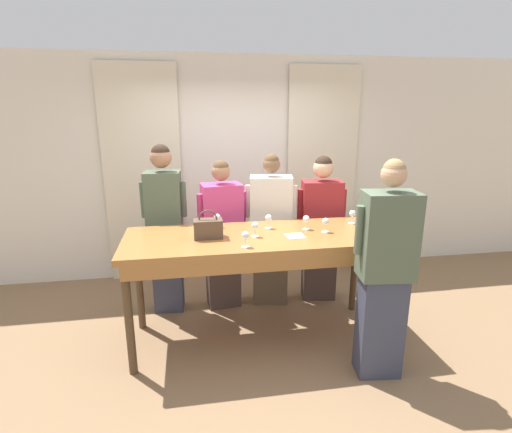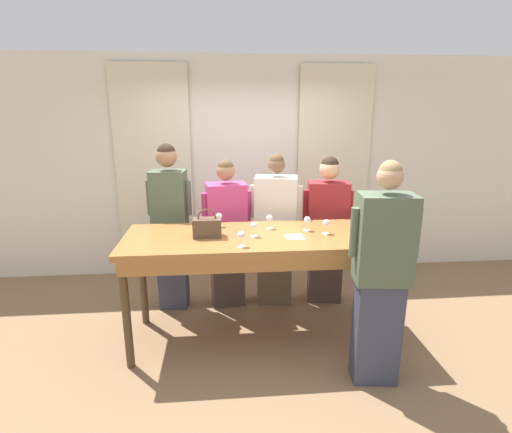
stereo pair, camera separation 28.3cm
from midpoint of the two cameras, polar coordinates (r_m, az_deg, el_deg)
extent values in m
plane|color=#846647|center=(4.09, -1.85, -16.78)|extent=(18.00, 18.00, 0.00)
cube|color=silver|center=(5.23, -4.58, 6.84)|extent=(12.00, 0.06, 2.80)
cube|color=beige|center=(5.20, -17.35, 5.52)|extent=(0.94, 0.03, 2.69)
cube|color=beige|center=(5.40, 7.89, 6.41)|extent=(0.94, 0.03, 2.69)
cube|color=#9E6633|center=(3.65, -1.99, -3.09)|extent=(2.41, 0.89, 0.06)
cube|color=#9E6633|center=(3.28, -0.96, -6.91)|extent=(2.31, 0.03, 0.12)
cylinder|color=#4C3823|center=(3.56, -19.95, -13.82)|extent=(0.07, 0.07, 0.99)
cylinder|color=#4C3823|center=(3.83, 16.20, -11.26)|extent=(0.07, 0.07, 0.99)
cylinder|color=#4C3823|center=(4.21, -18.25, -8.97)|extent=(0.07, 0.07, 0.99)
cylinder|color=#4C3823|center=(4.44, 12.12, -7.17)|extent=(0.07, 0.07, 0.99)
cylinder|color=black|center=(3.69, 15.45, -1.28)|extent=(0.08, 0.08, 0.21)
cone|color=black|center=(3.66, 15.59, 0.61)|extent=(0.08, 0.08, 0.04)
cylinder|color=black|center=(3.64, 15.65, 1.54)|extent=(0.03, 0.03, 0.08)
cylinder|color=beige|center=(3.69, 15.43, -1.44)|extent=(0.08, 0.08, 0.08)
cube|color=brown|center=(3.58, -9.11, -1.77)|extent=(0.25, 0.14, 0.17)
torus|color=brown|center=(3.55, -9.17, -0.36)|extent=(0.17, 0.01, 0.17)
cylinder|color=white|center=(3.83, -0.33, -1.70)|extent=(0.07, 0.07, 0.00)
cylinder|color=white|center=(3.82, -0.34, -1.14)|extent=(0.01, 0.01, 0.07)
sphere|color=white|center=(3.80, -0.34, -0.22)|extent=(0.06, 0.06, 0.06)
cylinder|color=white|center=(3.89, -7.60, -1.56)|extent=(0.07, 0.07, 0.00)
cylinder|color=white|center=(3.88, -7.62, -1.01)|extent=(0.01, 0.01, 0.07)
sphere|color=white|center=(3.86, -7.65, -0.10)|extent=(0.06, 0.06, 0.06)
cylinder|color=white|center=(3.81, 5.04, -1.83)|extent=(0.07, 0.07, 0.00)
cylinder|color=white|center=(3.80, 5.05, -1.27)|extent=(0.01, 0.01, 0.07)
sphere|color=white|center=(3.78, 5.08, -0.34)|extent=(0.06, 0.06, 0.06)
sphere|color=maroon|center=(3.79, 5.07, -0.46)|extent=(0.04, 0.04, 0.04)
cylinder|color=white|center=(3.59, -2.40, -2.89)|extent=(0.07, 0.07, 0.00)
cylinder|color=white|center=(3.58, -2.41, -2.30)|extent=(0.01, 0.01, 0.07)
sphere|color=white|center=(3.56, -2.42, -1.32)|extent=(0.06, 0.06, 0.06)
cylinder|color=white|center=(4.07, 11.61, -0.97)|extent=(0.07, 0.07, 0.00)
cylinder|color=white|center=(4.06, 11.64, -0.45)|extent=(0.01, 0.01, 0.07)
sphere|color=white|center=(4.04, 11.69, 0.43)|extent=(0.06, 0.06, 0.06)
cylinder|color=white|center=(3.34, -3.96, -4.36)|extent=(0.07, 0.07, 0.00)
cylinder|color=white|center=(3.32, -3.97, -3.74)|extent=(0.01, 0.01, 0.07)
sphere|color=white|center=(3.30, -3.99, -2.69)|extent=(0.06, 0.06, 0.06)
sphere|color=maroon|center=(3.31, -3.99, -2.82)|extent=(0.04, 0.04, 0.04)
cylinder|color=white|center=(3.75, 7.74, -2.22)|extent=(0.07, 0.07, 0.00)
cylinder|color=white|center=(3.74, 7.76, -1.66)|extent=(0.01, 0.01, 0.07)
sphere|color=white|center=(3.72, 7.79, -0.71)|extent=(0.06, 0.06, 0.06)
sphere|color=maroon|center=(3.72, 7.79, -0.83)|extent=(0.04, 0.04, 0.04)
cube|color=white|center=(3.61, 3.39, -2.81)|extent=(0.17, 0.17, 0.00)
cylinder|color=maroon|center=(3.85, -9.25, -1.79)|extent=(0.12, 0.01, 0.01)
cube|color=#383D51|center=(4.52, -14.23, -7.81)|extent=(0.32, 0.26, 0.86)
cube|color=#4C5B47|center=(4.28, -14.91, 1.70)|extent=(0.38, 0.30, 0.68)
sphere|color=#9E7051|center=(4.20, -15.36, 8.14)|extent=(0.22, 0.22, 0.22)
sphere|color=#332319|center=(4.20, -15.40, 8.65)|extent=(0.19, 0.19, 0.19)
cylinder|color=#4C5B47|center=(4.24, -12.28, 2.45)|extent=(0.08, 0.08, 0.37)
cylinder|color=#4C5B47|center=(4.31, -17.58, 2.28)|extent=(0.08, 0.08, 0.37)
cube|color=#473833|center=(4.52, -6.51, -7.97)|extent=(0.38, 0.28, 0.78)
cube|color=#C63D7A|center=(4.30, -6.79, 0.59)|extent=(0.45, 0.33, 0.62)
sphere|color=#9E7051|center=(4.21, -6.98, 6.37)|extent=(0.20, 0.20, 0.20)
sphere|color=brown|center=(4.20, -6.99, 6.84)|extent=(0.17, 0.17, 0.17)
cylinder|color=#C63D7A|center=(4.33, -3.82, 1.40)|extent=(0.08, 0.08, 0.34)
cylinder|color=#C63D7A|center=(4.25, -9.85, 0.96)|extent=(0.08, 0.08, 0.34)
cube|color=brown|center=(4.57, 0.28, -7.36)|extent=(0.42, 0.30, 0.81)
cube|color=silver|center=(4.34, 0.29, 1.54)|extent=(0.49, 0.36, 0.64)
sphere|color=brown|center=(4.25, 0.30, 7.42)|extent=(0.19, 0.19, 0.19)
sphere|color=brown|center=(4.25, 0.30, 7.85)|extent=(0.16, 0.16, 0.16)
cylinder|color=silver|center=(4.33, 3.55, 2.14)|extent=(0.08, 0.08, 0.35)
cylinder|color=silver|center=(4.34, -2.97, 2.17)|extent=(0.08, 0.08, 0.35)
cube|color=#473833|center=(4.70, 7.27, -7.06)|extent=(0.40, 0.28, 0.78)
cube|color=maroon|center=(4.49, 7.57, 1.18)|extent=(0.47, 0.33, 0.61)
sphere|color=#DBAD89|center=(4.40, 7.78, 6.86)|extent=(0.22, 0.22, 0.22)
sphere|color=#332319|center=(4.39, 7.80, 7.36)|extent=(0.19, 0.19, 0.19)
cylinder|color=maroon|center=(4.52, 10.58, 1.76)|extent=(0.08, 0.08, 0.34)
cylinder|color=maroon|center=(4.44, 4.55, 1.74)|extent=(0.08, 0.08, 0.34)
cube|color=#383D51|center=(3.51, 15.02, -14.90)|extent=(0.38, 0.27, 0.87)
cube|color=#4C5B47|center=(3.20, 15.99, -2.70)|extent=(0.44, 0.32, 0.69)
sphere|color=tan|center=(3.09, 16.64, 5.75)|extent=(0.19, 0.19, 0.19)
sphere|color=#93754C|center=(3.08, 16.69, 6.37)|extent=(0.17, 0.17, 0.17)
cylinder|color=#4C5B47|center=(3.12, 12.09, -1.91)|extent=(0.08, 0.08, 0.38)
cylinder|color=#4C5B47|center=(3.26, 19.84, -1.71)|extent=(0.08, 0.08, 0.38)
cylinder|color=#935B3D|center=(5.64, 14.16, -6.62)|extent=(0.21, 0.21, 0.21)
ellipsoid|color=#47844C|center=(5.52, 14.39, -3.32)|extent=(0.37, 0.37, 0.53)
camera|label=1|loc=(0.14, -92.20, -0.61)|focal=28.00mm
camera|label=2|loc=(0.14, 87.80, 0.61)|focal=28.00mm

